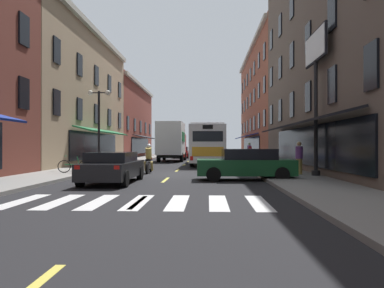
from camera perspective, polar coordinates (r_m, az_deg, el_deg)
name	(u,v)px	position (r m, az deg, el deg)	size (l,w,h in m)	color
ground_plane	(173,175)	(20.13, -3.00, -4.83)	(34.80, 80.00, 0.10)	black
lane_centre_dashes	(173,174)	(19.88, -3.07, -4.74)	(0.14, 73.90, 0.01)	#DBCC4C
crosswalk_near	(138,202)	(10.28, -8.40, -8.95)	(7.10, 2.80, 0.01)	silver
sidewalk_left	(67,172)	(21.51, -18.89, -4.21)	(3.00, 80.00, 0.14)	gray
sidewalk_right	(281,173)	(20.43, 13.76, -4.42)	(3.00, 80.00, 0.14)	gray
storefront_row_right	(380,45)	(23.20, 27.30, 13.57)	(9.44, 79.90, 15.30)	brown
billboard_sign	(316,64)	(18.69, 18.77, 11.74)	(0.40, 3.17, 6.87)	black
transit_bus	(208,144)	(30.26, 2.44, -0.04)	(2.68, 11.19, 3.18)	silver
box_truck	(172,142)	(36.36, -3.14, 0.36)	(2.54, 7.10, 3.79)	#B21E19
sedan_near	(182,152)	(45.74, -1.63, -1.30)	(1.89, 4.46, 1.42)	maroon
sedan_mid	(113,167)	(15.53, -12.27, -3.53)	(1.92, 4.54, 1.29)	black
sedan_far	(246,164)	(16.68, 8.43, -3.14)	(4.41, 2.07, 1.41)	#144723
motorcycle_rider	(149,161)	(20.85, -6.76, -2.59)	(0.62, 2.07, 1.66)	black
bicycle_near	(75,166)	(20.06, -17.86, -3.26)	(1.69, 0.52, 0.91)	black
pedestrian_near	(249,151)	(33.18, 8.96, -1.16)	(0.36, 0.52, 1.69)	#4C4C51
pedestrian_mid	(299,158)	(18.76, 16.42, -2.07)	(0.36, 0.36, 1.61)	#B29947
street_lamp_twin	(99,125)	(23.58, -14.35, 2.93)	(1.42, 0.32, 4.90)	black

